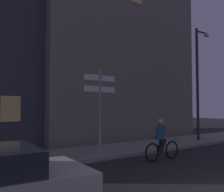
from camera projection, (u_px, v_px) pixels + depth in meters
sidewalk_kerb at (90, 153)px, 11.00m from camera, size 40.00×3.00×0.14m
signpost at (100, 103)px, 10.46m from camera, size 1.52×0.12×3.51m
street_lamp at (199, 75)px, 15.24m from camera, size 1.33×0.28×6.75m
cyclist at (161, 141)px, 9.79m from camera, size 1.82×0.32×1.61m
building_right_block at (97, 22)px, 19.46m from camera, size 11.29×9.02×17.50m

